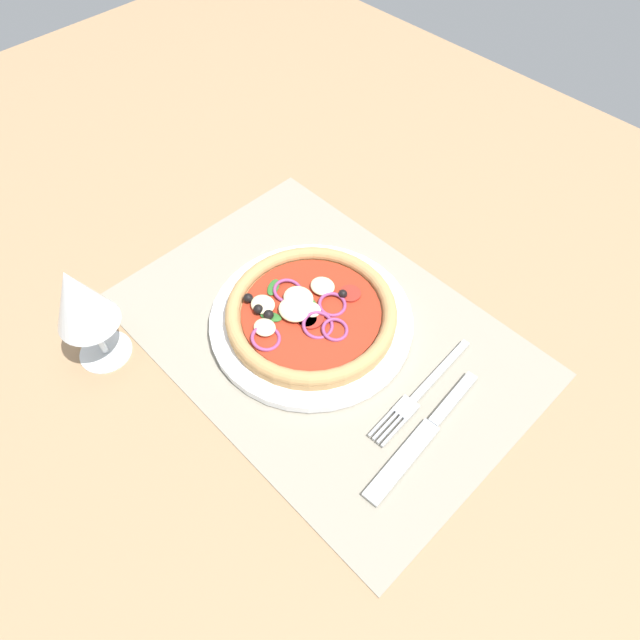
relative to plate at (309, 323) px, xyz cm
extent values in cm
cube|color=#9E7A56|center=(-2.25, -0.50, -2.18)|extent=(190.00, 140.00, 2.40)
cube|color=gray|center=(-2.25, -0.50, -0.78)|extent=(51.06, 35.37, 0.40)
cylinder|color=white|center=(0.00, 0.00, 0.00)|extent=(25.80, 25.80, 1.15)
cylinder|color=tan|center=(0.00, 0.00, 1.08)|extent=(21.38, 21.38, 1.00)
torus|color=tan|center=(0.00, 0.00, 1.94)|extent=(21.47, 21.47, 1.80)
cylinder|color=#A82D19|center=(0.00, 0.00, 1.73)|extent=(17.53, 17.53, 0.30)
ellipsoid|color=beige|center=(4.73, 3.32, 2.36)|extent=(3.20, 2.88, 0.96)
ellipsoid|color=beige|center=(1.66, -4.10, 2.37)|extent=(3.27, 2.94, 0.98)
ellipsoid|color=beige|center=(1.91, 5.47, 2.30)|extent=(2.84, 2.56, 0.85)
ellipsoid|color=beige|center=(1.33, 1.15, 2.49)|extent=(4.08, 3.67, 1.22)
ellipsoid|color=beige|center=(-0.01, -0.29, 2.26)|extent=(2.53, 2.28, 0.76)
ellipsoid|color=beige|center=(2.32, -0.43, 2.48)|extent=(4.00, 3.60, 1.20)
sphere|color=black|center=(4.42, 4.31, 2.52)|extent=(1.28, 1.28, 1.28)
sphere|color=black|center=(2.90, 3.96, 2.52)|extent=(1.29, 1.29, 1.29)
sphere|color=black|center=(-1.09, -4.99, 2.45)|extent=(1.14, 1.14, 1.14)
sphere|color=black|center=(6.70, 4.04, 2.49)|extent=(1.23, 1.23, 1.23)
torus|color=#8E3D75|center=(4.36, -0.92, 2.13)|extent=(3.84, 3.80, 1.26)
torus|color=#8E3D75|center=(-2.72, 0.53, 2.13)|extent=(3.96, 3.94, 1.29)
torus|color=#8E3D75|center=(0.71, 6.35, 2.13)|extent=(3.75, 3.71, 1.27)
torus|color=#8E3D75|center=(-1.20, -3.01, 2.13)|extent=(3.67, 3.64, 1.12)
torus|color=#8E3D75|center=(-4.18, -0.75, 2.13)|extent=(3.36, 3.33, 1.00)
cylinder|color=#A3281E|center=(-0.79, 0.39, 2.03)|extent=(3.37, 3.37, 0.30)
cylinder|color=#A3281E|center=(-0.57, 0.82, 2.03)|extent=(2.51, 2.51, 0.30)
cylinder|color=#A3281E|center=(-1.47, -5.96, 2.03)|extent=(2.75, 2.75, 0.30)
ellipsoid|color=#2D6B28|center=(2.77, 3.74, 2.08)|extent=(3.13, 2.53, 0.30)
ellipsoid|color=#2D6B28|center=(0.97, -1.18, 2.08)|extent=(2.91, 1.63, 0.30)
ellipsoid|color=#2D6B28|center=(6.11, 0.38, 2.08)|extent=(2.64, 3.12, 0.30)
ellipsoid|color=#2D6B28|center=(1.07, 0.36, 2.08)|extent=(3.12, 2.62, 0.30)
cube|color=#B2B5BA|center=(-16.06, -6.59, -0.36)|extent=(1.58, 11.19, 0.44)
cube|color=#B2B5BA|center=(-16.48, 0.23, -0.36)|extent=(2.35, 2.65, 0.44)
cube|color=#B2B5BA|center=(-15.79, 3.70, -0.36)|extent=(0.58, 4.33, 0.44)
cube|color=#B2B5BA|center=(-16.39, 3.67, -0.36)|extent=(0.58, 4.33, 0.44)
cube|color=#B2B5BA|center=(-16.98, 3.63, -0.36)|extent=(0.58, 4.33, 0.44)
cube|color=#B2B5BA|center=(-17.58, 3.59, -0.36)|extent=(0.58, 4.33, 0.44)
cube|color=#B2B5BA|center=(-19.55, -4.56, -0.27)|extent=(1.99, 8.48, 0.62)
cube|color=#B2B5BA|center=(-20.38, 5.41, -0.36)|extent=(2.96, 11.73, 0.44)
cylinder|color=silver|center=(14.74, 20.70, -0.78)|extent=(6.40, 6.40, 0.40)
cylinder|color=silver|center=(14.74, 20.70, 2.42)|extent=(0.80, 0.80, 6.00)
cone|color=silver|center=(14.74, 20.70, 9.67)|extent=(7.20, 7.20, 8.50)
cone|color=red|center=(14.74, 20.70, 8.36)|extent=(4.59, 4.59, 5.08)
camera|label=1|loc=(-32.10, 29.19, 58.19)|focal=32.13mm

